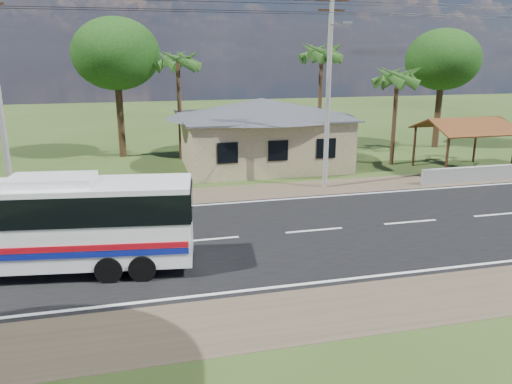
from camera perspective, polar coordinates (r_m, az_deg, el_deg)
The scene contains 13 objects.
ground at distance 21.20m, azimuth 6.66°, elevation -4.42°, with size 120.00×120.00×0.00m, color #2A4217.
road at distance 21.20m, azimuth 6.66°, elevation -4.40°, with size 120.00×16.00×0.03m.
house at distance 32.96m, azimuth 0.60°, elevation 7.65°, with size 12.40×10.00×5.00m.
waiting_shed at distance 34.04m, azimuth 22.74°, elevation 6.85°, with size 5.20×4.48×3.35m.
concrete_barrier at distance 31.57m, azimuth 23.89°, elevation 1.89°, with size 7.00×0.30×0.90m, color #9E9E99.
utility_poles at distance 26.97m, azimuth 7.65°, elevation 12.40°, with size 32.80×2.22×11.00m.
palm_near at distance 33.98m, azimuth 15.87°, elevation 12.51°, with size 2.80×2.80×6.70m.
palm_mid at distance 36.54m, azimuth 7.51°, elevation 15.41°, with size 2.80×2.80×8.20m.
palm_far at distance 34.76m, azimuth -8.94°, elevation 14.56°, with size 2.80×2.80×7.70m.
tree_behind_house at distance 36.63m, azimuth -15.72°, elevation 14.92°, with size 6.00×6.00×9.61m.
tree_behind_shed at distance 41.61m, azimuth 20.58°, elevation 13.94°, with size 5.60×5.60×9.02m.
coach_bus at distance 18.18m, azimuth -24.61°, elevation -2.82°, with size 11.04×3.74×3.36m.
motorcycle at distance 31.98m, azimuth 22.87°, elevation 2.27°, with size 0.68×1.94×1.02m, color black.
Camera 1 is at (-7.07, -18.62, 7.25)m, focal length 35.00 mm.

